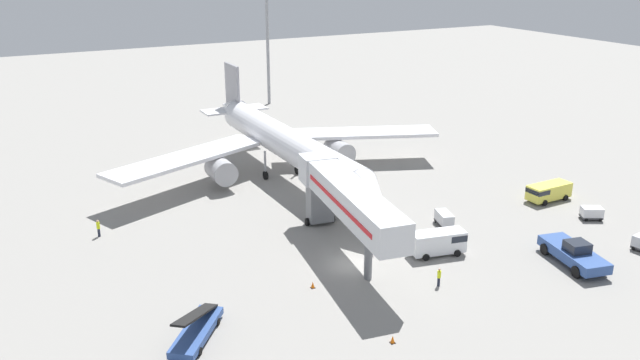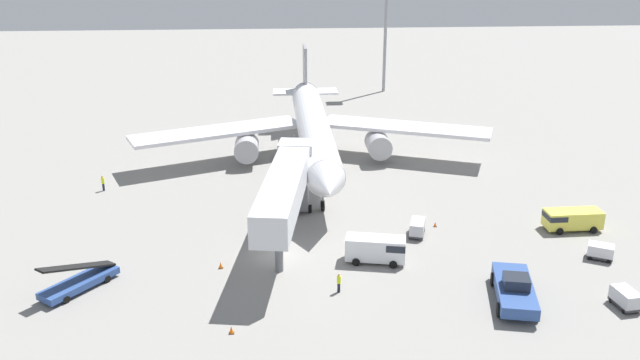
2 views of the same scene
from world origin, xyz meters
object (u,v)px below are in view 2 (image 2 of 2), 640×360
at_px(pushback_tug, 515,289).
at_px(service_van_mid_center, 377,248).
at_px(ground_crew_worker_midground, 339,282).
at_px(safety_cone_bravo, 221,265).
at_px(baggage_cart_outer_right, 626,298).
at_px(baggage_cart_mid_right, 417,227).
at_px(airplane_at_gate, 313,128).
at_px(jet_bridge, 287,185).
at_px(ground_crew_worker_foreground, 103,183).
at_px(safety_cone_charlie, 435,224).
at_px(belt_loader_truck, 79,281).
at_px(baggage_cart_near_right, 601,251).
at_px(safety_cone_alpha, 231,330).
at_px(service_van_near_left, 571,219).

distance_m(pushback_tug, service_van_mid_center, 12.14).
xyz_separation_m(ground_crew_worker_midground, safety_cone_bravo, (-9.72, 4.72, -0.60)).
height_order(baggage_cart_outer_right, baggage_cart_mid_right, baggage_cart_mid_right).
bearing_deg(baggage_cart_outer_right, airplane_at_gate, 121.65).
height_order(jet_bridge, service_van_mid_center, jet_bridge).
bearing_deg(ground_crew_worker_foreground, baggage_cart_outer_right, -31.32).
xyz_separation_m(airplane_at_gate, safety_cone_bravo, (-9.53, -27.00, -4.37)).
bearing_deg(safety_cone_bravo, safety_cone_charlie, 19.60).
xyz_separation_m(belt_loader_truck, ground_crew_worker_midground, (20.79, -1.91, 0.12)).
bearing_deg(airplane_at_gate, baggage_cart_near_right, -49.22).
bearing_deg(safety_cone_charlie, safety_cone_alpha, -137.53).
relative_size(belt_loader_truck, service_van_mid_center, 1.17).
xyz_separation_m(baggage_cart_mid_right, ground_crew_worker_midground, (-8.45, -10.14, 0.07)).
bearing_deg(baggage_cart_outer_right, safety_cone_alpha, -177.06).
xyz_separation_m(service_van_mid_center, baggage_cart_near_right, (19.71, -0.78, -0.55)).
bearing_deg(safety_cone_charlie, pushback_tug, -78.86).
relative_size(pushback_tug, service_van_mid_center, 1.42).
relative_size(baggage_cart_near_right, baggage_cart_outer_right, 1.02).
xyz_separation_m(ground_crew_worker_foreground, safety_cone_alpha, (15.79, -29.37, -0.66)).
distance_m(pushback_tug, ground_crew_worker_foreground, 45.89).
xyz_separation_m(pushback_tug, service_van_mid_center, (-9.62, 7.40, 0.21)).
bearing_deg(service_van_mid_center, airplane_at_gate, 98.55).
relative_size(service_van_mid_center, safety_cone_charlie, 11.01).
bearing_deg(baggage_cart_outer_right, jet_bridge, 152.03).
bearing_deg(ground_crew_worker_midground, safety_cone_charlie, 48.40).
bearing_deg(service_van_near_left, ground_crew_worker_midground, -156.10).
bearing_deg(safety_cone_alpha, airplane_at_gate, 77.72).
xyz_separation_m(pushback_tug, baggage_cart_outer_right, (8.24, -1.36, -0.30)).
xyz_separation_m(belt_loader_truck, ground_crew_worker_foreground, (-3.24, 22.15, 0.19)).
bearing_deg(baggage_cart_mid_right, airplane_at_gate, 111.82).
distance_m(service_van_mid_center, baggage_cart_outer_right, 19.90).
height_order(baggage_cart_mid_right, safety_cone_alpha, baggage_cart_mid_right).
height_order(jet_bridge, baggage_cart_mid_right, jet_bridge).
bearing_deg(safety_cone_charlie, service_van_near_left, -6.81).
relative_size(belt_loader_truck, ground_crew_worker_foreground, 3.55).
height_order(baggage_cart_outer_right, safety_cone_bravo, baggage_cart_outer_right).
height_order(service_van_mid_center, safety_cone_bravo, service_van_mid_center).
bearing_deg(jet_bridge, pushback_tug, -35.20).
height_order(baggage_cart_near_right, baggage_cart_outer_right, baggage_cart_outer_right).
xyz_separation_m(baggage_cart_mid_right, ground_crew_worker_foreground, (-32.49, 13.92, 0.14)).
height_order(belt_loader_truck, baggage_cart_near_right, belt_loader_truck).
height_order(pushback_tug, ground_crew_worker_foreground, pushback_tug).
height_order(service_van_mid_center, safety_cone_charlie, service_van_mid_center).
relative_size(service_van_mid_center, baggage_cart_outer_right, 2.19).
relative_size(airplane_at_gate, safety_cone_alpha, 76.20).
distance_m(service_van_mid_center, ground_crew_worker_foreground, 33.77).
height_order(airplane_at_gate, pushback_tug, airplane_at_gate).
relative_size(belt_loader_truck, safety_cone_bravo, 10.98).
bearing_deg(baggage_cart_outer_right, safety_cone_bravo, 164.88).
height_order(service_van_mid_center, baggage_cart_outer_right, service_van_mid_center).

